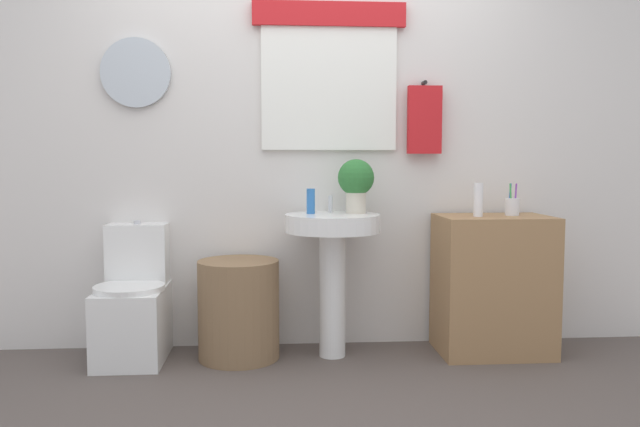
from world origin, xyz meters
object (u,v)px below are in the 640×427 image
potted_plant (356,181)px  lotion_bottle (478,200)px  laundry_hamper (239,309)px  pedestal_sink (332,249)px  wooden_cabinet (493,285)px  toothbrush_cup (512,206)px  toilet (134,307)px  soap_bottle (311,201)px

potted_plant → lotion_bottle: potted_plant is taller
laundry_hamper → pedestal_sink: (0.53, 0.00, 0.34)m
wooden_cabinet → toothbrush_cup: (0.11, 0.02, 0.45)m
toilet → potted_plant: (1.26, 0.03, 0.71)m
laundry_hamper → lotion_bottle: (1.35, -0.04, 0.62)m
wooden_cabinet → lotion_bottle: size_ratio=4.20×
potted_plant → toothbrush_cup: potted_plant is taller
laundry_hamper → wooden_cabinet: 1.47m
pedestal_sink → toothbrush_cup: toothbrush_cup is taller
toothbrush_cup → toilet: bearing=179.6°
toilet → laundry_hamper: toilet is taller
toilet → pedestal_sink: pedestal_sink is taller
lotion_bottle → toothbrush_cup: bearing=15.2°
pedestal_sink → soap_bottle: (-0.12, 0.05, 0.27)m
pedestal_sink → soap_bottle: bearing=157.4°
lotion_bottle → toilet: bearing=177.8°
toothbrush_cup → wooden_cabinet: bearing=-169.7°
laundry_hamper → potted_plant: 0.99m
toilet → soap_bottle: 1.16m
pedestal_sink → toothbrush_cup: size_ratio=4.40×
wooden_cabinet → soap_bottle: (-1.05, 0.05, 0.49)m
pedestal_sink → potted_plant: bearing=23.2°
potted_plant → wooden_cabinet: bearing=-4.3°
potted_plant → toilet: bearing=-178.8°
soap_bottle → potted_plant: (0.26, 0.01, 0.11)m
pedestal_sink → lotion_bottle: bearing=-2.8°
potted_plant → lotion_bottle: size_ratio=1.63×
potted_plant → lotion_bottle: (0.68, -0.10, -0.10)m
wooden_cabinet → toothbrush_cup: 0.47m
potted_plant → laundry_hamper: bearing=-174.9°
pedestal_sink → potted_plant: potted_plant is taller
pedestal_sink → wooden_cabinet: pedestal_sink is taller
toilet → lotion_bottle: bearing=-2.2°
pedestal_sink → soap_bottle: soap_bottle is taller
pedestal_sink → toothbrush_cup: 1.07m
lotion_bottle → toothbrush_cup: 0.23m
soap_bottle → lotion_bottle: 0.95m
lotion_bottle → soap_bottle: bearing=174.6°
soap_bottle → toothbrush_cup: bearing=-1.5°
toilet → pedestal_sink: bearing=-1.7°
laundry_hamper → toothbrush_cup: (1.58, 0.02, 0.57)m
laundry_hamper → toothbrush_cup: bearing=0.7°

